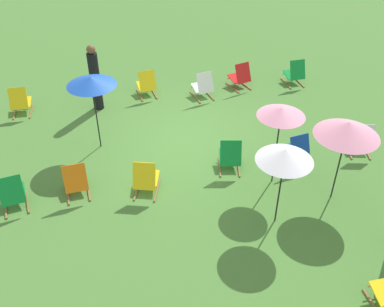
{
  "coord_description": "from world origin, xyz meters",
  "views": [
    {
      "loc": [
        1.52,
        9.03,
        6.32
      ],
      "look_at": [
        0.0,
        1.2,
        0.5
      ],
      "focal_mm": 40.8,
      "sensor_mm": 36.0,
      "label": 1
    }
  ],
  "objects_px": {
    "deckchair_4": "(240,77)",
    "person_0": "(95,79)",
    "deckchair_9": "(361,140)",
    "umbrella_1": "(91,81)",
    "deckchair_13": "(296,151)",
    "umbrella_0": "(281,112)",
    "deckchair_12": "(203,86)",
    "deckchair_2": "(147,84)",
    "deckchair_6": "(230,156)",
    "deckchair_0": "(295,73)",
    "umbrella_3": "(348,129)",
    "deckchair_5": "(20,102)",
    "umbrella_2": "(285,155)",
    "deckchair_11": "(13,193)",
    "deckchair_10": "(146,179)",
    "deckchair_8": "(76,181)"
  },
  "relations": [
    {
      "from": "deckchair_0",
      "to": "person_0",
      "type": "distance_m",
      "value": 6.07
    },
    {
      "from": "umbrella_2",
      "to": "deckchair_11",
      "type": "bearing_deg",
      "value": -15.37
    },
    {
      "from": "deckchair_5",
      "to": "deckchair_6",
      "type": "xyz_separation_m",
      "value": [
        -5.05,
        3.55,
        0.0
      ]
    },
    {
      "from": "umbrella_3",
      "to": "deckchair_8",
      "type": "bearing_deg",
      "value": -11.89
    },
    {
      "from": "deckchair_4",
      "to": "deckchair_12",
      "type": "height_order",
      "value": "same"
    },
    {
      "from": "deckchair_2",
      "to": "deckchair_11",
      "type": "distance_m",
      "value": 5.41
    },
    {
      "from": "deckchair_0",
      "to": "deckchair_12",
      "type": "bearing_deg",
      "value": 2.36
    },
    {
      "from": "deckchair_4",
      "to": "person_0",
      "type": "height_order",
      "value": "person_0"
    },
    {
      "from": "deckchair_5",
      "to": "deckchair_13",
      "type": "height_order",
      "value": "same"
    },
    {
      "from": "deckchair_9",
      "to": "umbrella_0",
      "type": "distance_m",
      "value": 2.92
    },
    {
      "from": "deckchair_2",
      "to": "deckchair_12",
      "type": "xyz_separation_m",
      "value": [
        -1.62,
        0.43,
        0.0
      ]
    },
    {
      "from": "deckchair_8",
      "to": "umbrella_2",
      "type": "height_order",
      "value": "umbrella_2"
    },
    {
      "from": "deckchair_6",
      "to": "umbrella_3",
      "type": "xyz_separation_m",
      "value": [
        -1.91,
        1.37,
        1.37
      ]
    },
    {
      "from": "deckchair_13",
      "to": "umbrella_1",
      "type": "bearing_deg",
      "value": -30.57
    },
    {
      "from": "deckchair_10",
      "to": "person_0",
      "type": "relative_size",
      "value": 0.46
    },
    {
      "from": "deckchair_2",
      "to": "deckchair_5",
      "type": "bearing_deg",
      "value": -1.6
    },
    {
      "from": "deckchair_9",
      "to": "person_0",
      "type": "distance_m",
      "value": 7.13
    },
    {
      "from": "deckchair_13",
      "to": "umbrella_0",
      "type": "relative_size",
      "value": 0.44
    },
    {
      "from": "deckchair_6",
      "to": "deckchair_11",
      "type": "relative_size",
      "value": 1.0
    },
    {
      "from": "deckchair_8",
      "to": "deckchair_10",
      "type": "xyz_separation_m",
      "value": [
        -1.48,
        0.22,
        0.0
      ]
    },
    {
      "from": "deckchair_0",
      "to": "deckchair_2",
      "type": "xyz_separation_m",
      "value": [
        4.6,
        -0.13,
        0.0
      ]
    },
    {
      "from": "deckchair_4",
      "to": "umbrella_0",
      "type": "bearing_deg",
      "value": 66.12
    },
    {
      "from": "deckchair_4",
      "to": "umbrella_1",
      "type": "xyz_separation_m",
      "value": [
        4.3,
        2.39,
        1.43
      ]
    },
    {
      "from": "deckchair_9",
      "to": "deckchair_11",
      "type": "height_order",
      "value": "same"
    },
    {
      "from": "umbrella_0",
      "to": "deckchair_12",
      "type": "bearing_deg",
      "value": -80.15
    },
    {
      "from": "deckchair_0",
      "to": "deckchair_6",
      "type": "bearing_deg",
      "value": 47.41
    },
    {
      "from": "deckchair_0",
      "to": "deckchair_4",
      "type": "relative_size",
      "value": 0.96
    },
    {
      "from": "deckchair_2",
      "to": "deckchair_6",
      "type": "xyz_separation_m",
      "value": [
        -1.5,
        3.94,
        0.0
      ]
    },
    {
      "from": "deckchair_11",
      "to": "person_0",
      "type": "distance_m",
      "value": 4.29
    },
    {
      "from": "deckchair_5",
      "to": "umbrella_3",
      "type": "bearing_deg",
      "value": 146.58
    },
    {
      "from": "deckchair_5",
      "to": "umbrella_2",
      "type": "distance_m",
      "value": 7.81
    },
    {
      "from": "deckchair_13",
      "to": "umbrella_0",
      "type": "xyz_separation_m",
      "value": [
        0.73,
        0.52,
        1.43
      ]
    },
    {
      "from": "deckchair_6",
      "to": "deckchair_2",
      "type": "bearing_deg",
      "value": -58.16
    },
    {
      "from": "deckchair_9",
      "to": "umbrella_1",
      "type": "distance_m",
      "value": 6.55
    },
    {
      "from": "deckchair_0",
      "to": "deckchair_2",
      "type": "relative_size",
      "value": 1.0
    },
    {
      "from": "deckchair_4",
      "to": "deckchair_12",
      "type": "bearing_deg",
      "value": 0.54
    },
    {
      "from": "deckchair_5",
      "to": "person_0",
      "type": "relative_size",
      "value": 0.44
    },
    {
      "from": "deckchair_4",
      "to": "deckchair_13",
      "type": "distance_m",
      "value": 4.0
    },
    {
      "from": "deckchair_4",
      "to": "umbrella_3",
      "type": "distance_m",
      "value": 5.47
    },
    {
      "from": "deckchair_5",
      "to": "umbrella_1",
      "type": "bearing_deg",
      "value": 137.78
    },
    {
      "from": "deckchair_9",
      "to": "umbrella_2",
      "type": "height_order",
      "value": "umbrella_2"
    },
    {
      "from": "deckchair_9",
      "to": "deckchair_11",
      "type": "xyz_separation_m",
      "value": [
        8.03,
        0.44,
        0.0
      ]
    },
    {
      "from": "umbrella_2",
      "to": "umbrella_3",
      "type": "bearing_deg",
      "value": -162.21
    },
    {
      "from": "deckchair_6",
      "to": "umbrella_0",
      "type": "distance_m",
      "value": 1.77
    },
    {
      "from": "deckchair_11",
      "to": "umbrella_2",
      "type": "relative_size",
      "value": 0.47
    },
    {
      "from": "deckchair_10",
      "to": "deckchair_12",
      "type": "xyz_separation_m",
      "value": [
        -2.11,
        -3.95,
        0.0
      ]
    },
    {
      "from": "deckchair_2",
      "to": "deckchair_6",
      "type": "height_order",
      "value": "same"
    },
    {
      "from": "deckchair_4",
      "to": "person_0",
      "type": "relative_size",
      "value": 0.46
    },
    {
      "from": "umbrella_1",
      "to": "umbrella_3",
      "type": "bearing_deg",
      "value": 149.32
    },
    {
      "from": "person_0",
      "to": "deckchair_5",
      "type": "bearing_deg",
      "value": -39.86
    }
  ]
}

